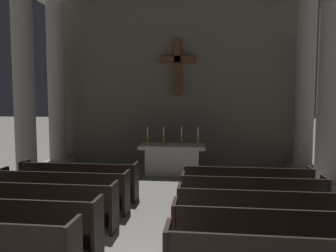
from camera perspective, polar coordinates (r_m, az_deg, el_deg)
name	(u,v)px	position (r m, az deg, el deg)	size (l,w,h in m)	color
pew_left_row_2	(12,223)	(6.20, -25.70, -15.15)	(2.98, 0.50, 0.95)	black
pew_left_row_3	(41,205)	(6.98, -21.40, -12.75)	(2.98, 0.50, 0.95)	black
pew_left_row_4	(63,191)	(7.80, -18.04, -10.80)	(2.98, 0.50, 0.95)	black
pew_left_row_5	(79,180)	(8.65, -15.36, -9.19)	(2.98, 0.50, 0.95)	black
pew_right_row_2	(270,235)	(5.41, 17.55, -17.86)	(2.98, 0.50, 0.95)	black
pew_right_row_3	(260,213)	(6.29, 15.85, -14.55)	(2.98, 0.50, 0.95)	black
pew_right_row_4	(252,197)	(7.19, 14.61, -12.05)	(2.98, 0.50, 0.95)	black
pew_right_row_5	(247,185)	(8.11, 13.65, -10.10)	(2.98, 0.50, 0.95)	black
column_left_third	(24,83)	(11.04, -24.01, 6.92)	(0.95, 0.95, 6.24)	#ADA89E
column_right_third	(329,81)	(10.11, 26.51, 7.07)	(0.95, 0.95, 6.24)	#ADA89E
column_left_fourth	(56,86)	(12.99, -19.02, 6.69)	(0.95, 0.95, 6.24)	#ADA89E
column_right_fourth	(305,85)	(12.21, 22.98, 6.71)	(0.95, 0.95, 6.24)	#ADA89E
altar	(172,159)	(10.97, 0.79, -5.77)	(2.20, 0.90, 1.01)	#BCB7AD
candlestick_outer_left	(148,139)	(10.99, -3.62, -2.28)	(0.16, 0.16, 0.59)	#B79338
candlestick_inner_left	(164,139)	(10.91, -0.77, -2.32)	(0.16, 0.16, 0.59)	#B79338
candlestick_inner_right	(181,139)	(10.85, 2.38, -2.37)	(0.16, 0.16, 0.59)	#B79338
candlestick_outer_right	(198,140)	(10.82, 5.28, -2.40)	(0.16, 0.16, 0.59)	#B79338
apse_with_cross	(178,77)	(12.89, 1.76, 8.62)	(10.01, 0.50, 6.80)	#706656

